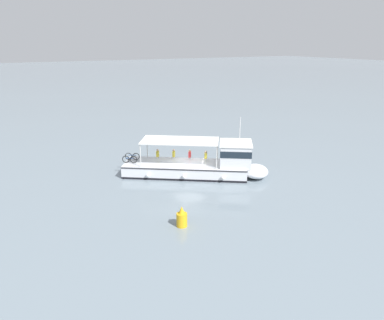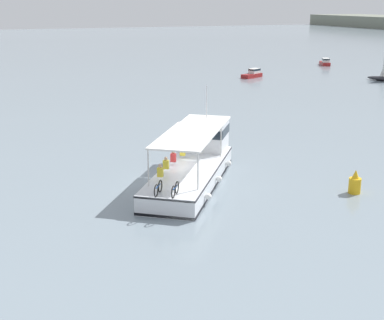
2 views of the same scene
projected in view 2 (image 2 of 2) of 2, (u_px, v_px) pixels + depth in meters
name	position (u px, v px, depth m)	size (l,w,h in m)	color
ground_plane	(178.00, 182.00, 32.97)	(400.00, 400.00, 0.00)	gray
ferry_main	(196.00, 161.00, 33.71)	(12.21, 9.78, 5.32)	silver
motorboat_horizon_east	(253.00, 74.00, 78.34)	(2.80, 3.80, 1.26)	maroon
motorboat_near_port	(325.00, 62.00, 93.13)	(3.82, 2.64, 1.26)	maroon
channel_buoy	(355.00, 184.00, 30.97)	(0.70, 0.70, 1.40)	gold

